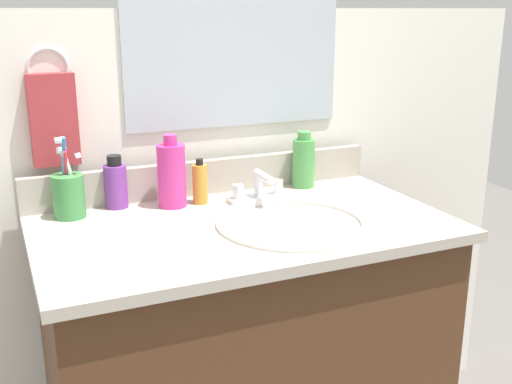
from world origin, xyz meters
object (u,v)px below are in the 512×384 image
faucet (259,190)px  cup_green (68,194)px  bottle_cream_purple (116,184)px  bottle_soap_pink (172,175)px  hand_towel (54,120)px  bottle_toner_green (304,162)px  bottle_oil_amber (200,183)px

faucet → cup_green: bearing=172.1°
faucet → cup_green: size_ratio=0.83×
bottle_cream_purple → bottle_soap_pink: 0.14m
faucet → cup_green: cup_green is taller
hand_towel → bottle_toner_green: bearing=-6.0°
hand_towel → cup_green: hand_towel is taller
faucet → cup_green: 0.47m
bottle_soap_pink → bottle_oil_amber: bearing=-3.8°
faucet → bottle_soap_pink: bearing=167.3°
bottle_oil_amber → bottle_toner_green: bearing=5.9°
hand_towel → bottle_cream_purple: hand_towel is taller
faucet → bottle_toner_green: 0.19m
hand_towel → cup_green: bearing=-82.6°
bottle_cream_purple → bottle_oil_amber: size_ratio=1.15×
hand_towel → bottle_toner_green: hand_towel is taller
bottle_toner_green → bottle_soap_pink: 0.38m
hand_towel → bottle_toner_green: (0.64, -0.07, -0.15)m
bottle_toner_green → bottle_soap_pink: (-0.38, -0.03, 0.01)m
cup_green → hand_towel: bearing=97.4°
bottle_toner_green → cup_green: 0.63m
hand_towel → bottle_oil_amber: hand_towel is taller
faucet → bottle_cream_purple: (-0.35, 0.09, 0.03)m
bottle_cream_purple → hand_towel: bearing=158.7°
faucet → cup_green: (-0.46, 0.06, 0.03)m
bottle_oil_amber → cup_green: (-0.32, 0.02, 0.01)m
faucet → bottle_cream_purple: bottle_cream_purple is taller
bottle_soap_pink → cup_green: bearing=176.4°
bottle_toner_green → cup_green: cup_green is taller
hand_towel → cup_green: (0.01, -0.08, -0.16)m
hand_towel → bottle_cream_purple: 0.21m
bottle_soap_pink → faucet: bearing=-12.7°
faucet → bottle_soap_pink: size_ratio=0.88×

